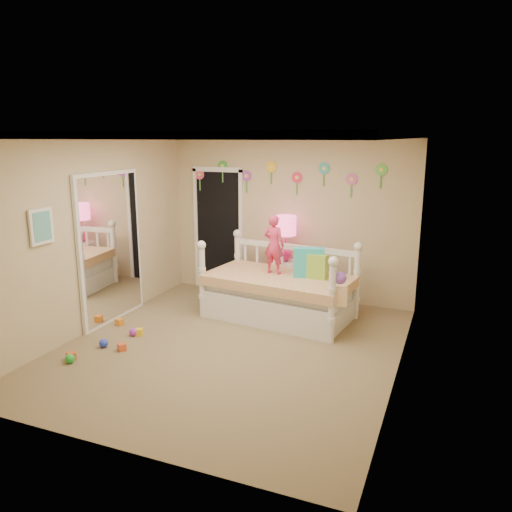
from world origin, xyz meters
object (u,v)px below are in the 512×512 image
at_px(child, 274,244).
at_px(nightstand, 285,281).
at_px(table_lamp, 286,231).
at_px(daybed, 279,280).

relative_size(child, nightstand, 1.29).
height_order(child, table_lamp, child).
height_order(daybed, child, child).
bearing_deg(child, nightstand, -80.15).
distance_m(daybed, nightstand, 0.77).
xyz_separation_m(child, table_lamp, (-0.04, 0.65, 0.08)).
relative_size(child, table_lamp, 1.20).
xyz_separation_m(daybed, nightstand, (-0.15, 0.72, -0.24)).
distance_m(nightstand, table_lamp, 0.80).
bearing_deg(nightstand, daybed, -84.37).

